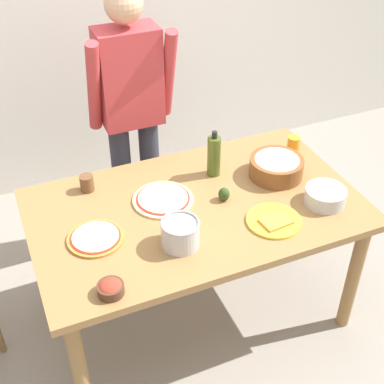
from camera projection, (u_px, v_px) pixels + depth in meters
ground at (195, 310)px, 3.03m from camera, size 8.00×8.00×0.00m
dining_table at (196, 220)px, 2.63m from camera, size 1.60×0.96×0.76m
person_cook at (132, 108)px, 3.00m from camera, size 0.49×0.25×1.62m
pizza_raw_on_board at (163, 199)px, 2.60m from camera, size 0.30×0.30×0.02m
pizza_cooked_on_tray at (96, 238)px, 2.38m from camera, size 0.26×0.26×0.02m
plate_with_slice at (274, 221)px, 2.47m from camera, size 0.26×0.26×0.02m
popcorn_bowl at (276, 166)px, 2.75m from camera, size 0.28×0.28×0.11m
mixing_bowl_steel at (325, 196)px, 2.57m from camera, size 0.20×0.20×0.08m
small_sauce_bowl at (111, 288)px, 2.11m from camera, size 0.11×0.11×0.06m
olive_oil_bottle at (214, 156)px, 2.73m from camera, size 0.07×0.07×0.26m
steel_pot at (180, 233)px, 2.32m from camera, size 0.17×0.17×0.13m
cup_orange at (294, 144)px, 2.95m from camera, size 0.07×0.07×0.08m
cup_small_brown at (87, 183)px, 2.65m from camera, size 0.07×0.07×0.08m
avocado at (224, 194)px, 2.59m from camera, size 0.06×0.06×0.07m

